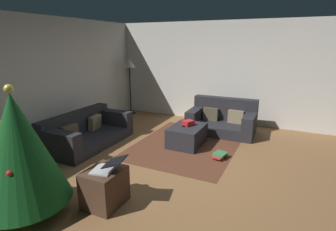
% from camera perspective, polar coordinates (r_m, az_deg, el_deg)
% --- Properties ---
extents(ground_plane, '(6.40, 6.40, 0.00)m').
position_cam_1_polar(ground_plane, '(4.54, 2.57, -11.60)').
color(ground_plane, brown).
extents(rear_partition, '(6.40, 0.12, 2.60)m').
position_cam_1_polar(rear_partition, '(6.05, -25.99, 6.68)').
color(rear_partition, silver).
rests_on(rear_partition, ground_plane).
extents(corner_partition, '(0.12, 6.40, 2.60)m').
position_cam_1_polar(corner_partition, '(7.08, 12.84, 8.95)').
color(corner_partition, silver).
rests_on(corner_partition, ground_plane).
extents(couch_left, '(1.89, 0.98, 0.66)m').
position_cam_1_polar(couch_left, '(5.79, -17.40, -3.44)').
color(couch_left, '#26262B').
rests_on(couch_left, ground_plane).
extents(couch_right, '(0.95, 1.53, 0.78)m').
position_cam_1_polar(couch_right, '(6.40, 11.69, -0.91)').
color(couch_right, '#26262B').
rests_on(couch_right, ground_plane).
extents(ottoman, '(0.86, 0.62, 0.40)m').
position_cam_1_polar(ottoman, '(5.51, 4.15, -4.31)').
color(ottoman, '#26262B').
rests_on(ottoman, ground_plane).
extents(gift_box, '(0.27, 0.25, 0.10)m').
position_cam_1_polar(gift_box, '(5.49, 4.36, -1.64)').
color(gift_box, red).
rests_on(gift_box, ottoman).
extents(tv_remote, '(0.12, 0.16, 0.02)m').
position_cam_1_polar(tv_remote, '(5.42, 3.88, -2.29)').
color(tv_remote, black).
rests_on(tv_remote, ottoman).
extents(christmas_tree, '(1.09, 1.09, 1.63)m').
position_cam_1_polar(christmas_tree, '(3.57, -29.59, -6.35)').
color(christmas_tree, brown).
rests_on(christmas_tree, ground_plane).
extents(side_table, '(0.52, 0.44, 0.49)m').
position_cam_1_polar(side_table, '(3.66, -13.52, -14.86)').
color(side_table, '#4C3323').
rests_on(side_table, ground_plane).
extents(laptop, '(0.39, 0.48, 0.19)m').
position_cam_1_polar(laptop, '(3.49, -12.90, -10.72)').
color(laptop, silver).
rests_on(laptop, side_table).
extents(book_stack, '(0.32, 0.27, 0.11)m').
position_cam_1_polar(book_stack, '(5.02, 11.04, -8.46)').
color(book_stack, '#B7332D').
rests_on(book_stack, ground_plane).
extents(corner_lamp, '(0.36, 0.36, 1.61)m').
position_cam_1_polar(corner_lamp, '(7.74, -8.37, 10.25)').
color(corner_lamp, black).
rests_on(corner_lamp, ground_plane).
extents(area_rug, '(2.60, 2.00, 0.01)m').
position_cam_1_polar(area_rug, '(5.58, 4.11, -6.22)').
color(area_rug, brown).
rests_on(area_rug, ground_plane).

